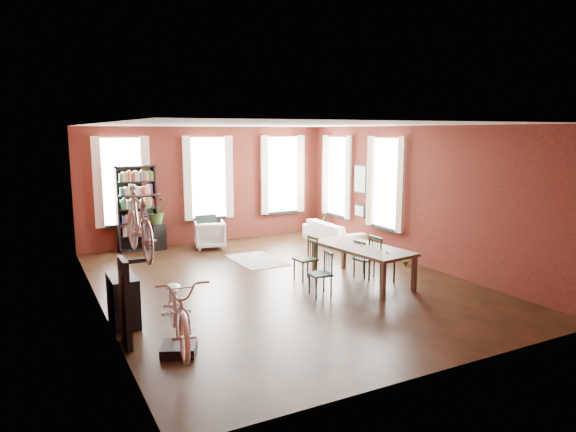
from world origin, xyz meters
TOP-DOWN VIEW (x-y plane):
  - room at (0.25, 0.62)m, footprint 9.00×9.04m
  - dining_table at (1.48, -0.77)m, footprint 1.29×2.33m
  - dining_chair_a at (0.29, -1.10)m, footprint 0.42×0.42m
  - dining_chair_b at (0.54, -0.08)m, footprint 0.44×0.44m
  - dining_chair_c at (1.88, -0.91)m, footprint 0.46×0.46m
  - dining_chair_d at (1.76, -0.48)m, footprint 0.43×0.43m
  - bookshelf at (-2.00, 4.30)m, footprint 1.00×0.32m
  - white_armchair at (-0.25, 3.67)m, footprint 0.92×0.89m
  - cream_sofa at (2.95, 2.60)m, footprint 0.61×2.08m
  - striped_rug at (0.29, 1.87)m, footprint 1.05×1.65m
  - bike_trainer at (-2.80, -2.41)m, footprint 0.62×0.62m
  - bike_wall_rack at (-3.40, -1.80)m, footprint 0.16×0.60m
  - console_table at (-3.28, -0.90)m, footprint 0.40×0.80m
  - plant_stand at (-1.52, 4.14)m, footprint 0.39×0.39m
  - plant_by_sofa at (3.20, 3.66)m, footprint 0.40×0.66m
  - plant_small at (3.18, -0.14)m, footprint 0.36×0.41m
  - bicycle_floor at (-2.77, -2.37)m, footprint 0.84×1.13m
  - bicycle_hung at (-3.15, -1.80)m, footprint 0.47×1.00m
  - plant_on_stand at (-1.53, 4.14)m, footprint 0.77×0.82m

SIDE VIEW (x-z plane):
  - striped_rug at x=0.29m, z-range 0.00..0.01m
  - plant_small at x=3.18m, z-range 0.00..0.13m
  - bike_trainer at x=-2.80m, z-range 0.00..0.14m
  - plant_by_sofa at x=3.20m, z-range 0.00..0.29m
  - plant_stand at x=-1.52m, z-range 0.00..0.68m
  - dining_table at x=1.48m, z-range 0.00..0.75m
  - white_armchair at x=-0.25m, z-range 0.00..0.79m
  - dining_chair_d at x=1.76m, z-range 0.00..0.80m
  - console_table at x=-3.28m, z-range 0.00..0.80m
  - cream_sofa at x=2.95m, z-range 0.00..0.81m
  - dining_chair_a at x=0.29m, z-range 0.00..0.83m
  - dining_chair_b at x=0.54m, z-range 0.00..0.90m
  - dining_chair_c at x=1.88m, z-range 0.00..0.97m
  - bike_wall_rack at x=-3.40m, z-range 0.00..1.30m
  - plant_on_stand at x=-1.53m, z-range 0.68..1.22m
  - bookshelf at x=-2.00m, z-range 0.00..2.20m
  - bicycle_floor at x=-2.77m, z-range 0.14..2.11m
  - bicycle_hung at x=-3.15m, z-range 1.30..2.96m
  - room at x=0.25m, z-range 0.53..3.75m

